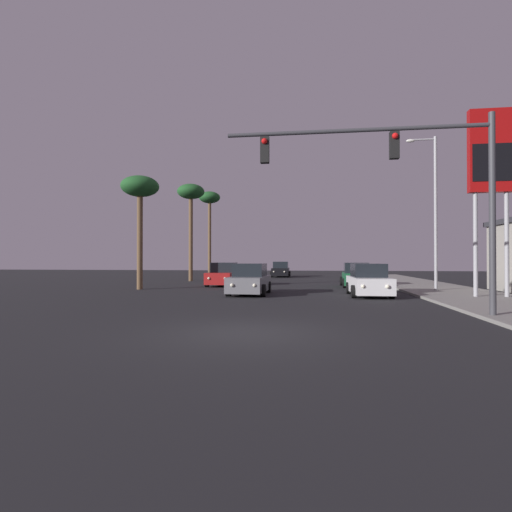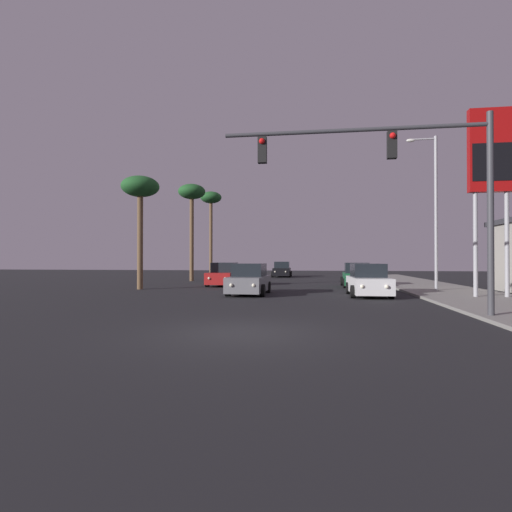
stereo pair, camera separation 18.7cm
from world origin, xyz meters
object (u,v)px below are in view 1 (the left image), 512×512
at_px(traffic_light_mast, 408,171).
at_px(gas_station_sign, 491,161).
at_px(car_white, 369,281).
at_px(palm_tree_mid, 191,197).
at_px(car_red, 224,275).
at_px(palm_tree_far, 210,203).
at_px(car_green, 356,276).
at_px(palm_tree_near, 140,191).
at_px(street_lamp, 433,205).
at_px(car_grey, 250,280).
at_px(car_black, 281,270).

xyz_separation_m(traffic_light_mast, gas_station_sign, (5.39, 6.80, 1.82)).
relative_size(car_white, palm_tree_mid, 0.50).
xyz_separation_m(car_white, palm_tree_mid, (-13.50, 12.76, 6.70)).
xyz_separation_m(car_red, palm_tree_far, (-5.12, 15.79, 7.63)).
bearing_deg(car_green, palm_tree_mid, -19.99).
xyz_separation_m(palm_tree_far, palm_tree_mid, (0.86, -10.00, -0.93)).
relative_size(car_red, palm_tree_far, 0.45).
height_order(palm_tree_mid, palm_tree_near, palm_tree_mid).
bearing_deg(street_lamp, car_green, 134.39).
distance_m(car_grey, gas_station_sign, 13.27).
height_order(car_red, car_black, same).
distance_m(car_white, gas_station_sign, 8.14).
relative_size(car_black, street_lamp, 0.48).
bearing_deg(palm_tree_near, palm_tree_mid, 88.38).
xyz_separation_m(street_lamp, gas_station_sign, (1.44, -4.07, 1.50)).
relative_size(car_white, street_lamp, 0.48).
bearing_deg(traffic_light_mast, car_red, 122.62).
bearing_deg(traffic_light_mast, palm_tree_far, 115.47).
bearing_deg(palm_tree_near, gas_station_sign, -10.88).
bearing_deg(palm_tree_far, palm_tree_near, -88.35).
bearing_deg(car_green, car_white, 90.94).
xyz_separation_m(car_white, street_lamp, (4.13, 3.11, 4.36)).
distance_m(car_black, palm_tree_mid, 13.91).
bearing_deg(street_lamp, gas_station_sign, -70.47).
bearing_deg(car_white, car_green, -93.19).
xyz_separation_m(car_green, car_grey, (-6.46, -7.07, 0.00)).
relative_size(car_green, car_grey, 1.00).
relative_size(street_lamp, palm_tree_mid, 1.05).
relative_size(car_black, gas_station_sign, 0.48).
bearing_deg(palm_tree_far, palm_tree_mid, -85.09).
xyz_separation_m(car_grey, palm_tree_mid, (-7.21, 12.67, 6.70)).
xyz_separation_m(car_grey, palm_tree_far, (-8.07, 22.67, 7.63)).
height_order(traffic_light_mast, gas_station_sign, gas_station_sign).
distance_m(gas_station_sign, palm_tree_mid, 23.51).
bearing_deg(traffic_light_mast, car_grey, 129.50).
relative_size(car_grey, gas_station_sign, 0.48).
xyz_separation_m(car_black, palm_tree_mid, (-7.24, -9.80, 6.70)).
bearing_deg(traffic_light_mast, car_white, 91.35).
relative_size(car_red, car_white, 1.00).
distance_m(palm_tree_mid, palm_tree_near, 10.08).
bearing_deg(car_black, palm_tree_far, -2.62).
height_order(car_white, gas_station_sign, gas_station_sign).
height_order(car_black, gas_station_sign, gas_station_sign).
distance_m(car_grey, palm_tree_near, 9.66).
xyz_separation_m(car_red, car_white, (9.24, -6.97, 0.00)).
bearing_deg(street_lamp, car_grey, -163.83).
height_order(street_lamp, palm_tree_near, street_lamp).
relative_size(car_green, gas_station_sign, 0.48).
height_order(car_white, palm_tree_far, palm_tree_far).
height_order(traffic_light_mast, street_lamp, street_lamp).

